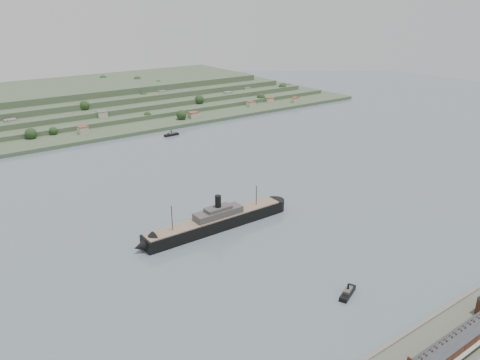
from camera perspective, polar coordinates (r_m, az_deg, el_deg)
ground at (r=329.26m, az=-0.26°, el=-4.08°), size 1400.00×1400.00×0.00m
terrace_row at (r=223.93m, az=24.78°, el=-17.63°), size 55.60×9.80×11.07m
far_peninsula at (r=678.50m, az=-18.33°, el=9.11°), size 760.00×309.00×30.00m
steamship at (r=304.94m, az=-3.42°, el=-5.21°), size 114.08×13.63×27.40m
tugboat at (r=249.29m, az=12.99°, el=-13.21°), size 15.24×9.43×6.69m
ferry_east at (r=524.74m, az=-8.36°, el=5.53°), size 17.11×5.36×6.35m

